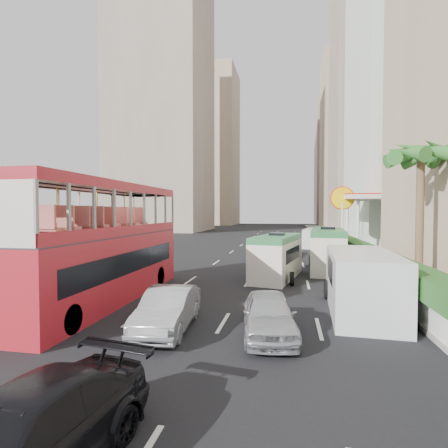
% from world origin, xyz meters
% --- Properties ---
extents(ground_plane, '(200.00, 200.00, 0.00)m').
position_xyz_m(ground_plane, '(0.00, 0.00, 0.00)').
color(ground_plane, black).
rests_on(ground_plane, ground).
extents(double_decker_bus, '(2.50, 11.00, 5.06)m').
position_xyz_m(double_decker_bus, '(-6.00, 0.00, 2.53)').
color(double_decker_bus, red).
rests_on(double_decker_bus, ground).
extents(car_silver_lane_a, '(1.72, 4.16, 1.34)m').
position_xyz_m(car_silver_lane_a, '(-2.03, -3.02, 0.00)').
color(car_silver_lane_a, '#B9BBC0').
rests_on(car_silver_lane_a, ground).
extents(car_silver_lane_b, '(2.05, 4.06, 1.33)m').
position_xyz_m(car_silver_lane_b, '(1.22, -2.92, 0.00)').
color(car_silver_lane_b, '#B9BBC0').
rests_on(car_silver_lane_b, ground).
extents(van_asset, '(3.16, 5.58, 1.47)m').
position_xyz_m(van_asset, '(0.70, 15.98, 0.00)').
color(van_asset, silver).
rests_on(van_asset, ground).
extents(minibus_near, '(2.96, 5.85, 2.48)m').
position_xyz_m(minibus_near, '(1.12, 6.56, 1.24)').
color(minibus_near, silver).
rests_on(minibus_near, ground).
extents(minibus_far, '(2.55, 6.24, 2.70)m').
position_xyz_m(minibus_far, '(4.28, 9.79, 1.35)').
color(minibus_far, silver).
rests_on(minibus_far, ground).
extents(panel_van_near, '(2.59, 5.86, 2.30)m').
position_xyz_m(panel_van_near, '(4.54, 0.25, 1.15)').
color(panel_van_near, silver).
rests_on(panel_van_near, ground).
extents(panel_van_far, '(2.63, 5.12, 1.96)m').
position_xyz_m(panel_van_far, '(4.38, 25.07, 0.98)').
color(panel_van_far, silver).
rests_on(panel_van_far, ground).
extents(sidewalk, '(6.00, 120.00, 0.18)m').
position_xyz_m(sidewalk, '(9.00, 25.00, 0.09)').
color(sidewalk, '#99968C').
rests_on(sidewalk, ground).
extents(kerb_wall, '(0.30, 44.00, 1.00)m').
position_xyz_m(kerb_wall, '(6.20, 14.00, 0.68)').
color(kerb_wall, silver).
rests_on(kerb_wall, sidewalk).
extents(hedge, '(1.10, 44.00, 0.70)m').
position_xyz_m(hedge, '(6.20, 14.00, 1.53)').
color(hedge, '#2D6626').
rests_on(hedge, kerb_wall).
extents(palm_tree, '(0.36, 0.36, 6.40)m').
position_xyz_m(palm_tree, '(7.80, 4.00, 3.38)').
color(palm_tree, brown).
rests_on(palm_tree, sidewalk).
extents(shell_station, '(6.50, 8.00, 5.50)m').
position_xyz_m(shell_station, '(10.00, 23.00, 2.75)').
color(shell_station, silver).
rests_on(shell_station, ground).
extents(tower_stripe, '(16.00, 18.00, 58.00)m').
position_xyz_m(tower_stripe, '(18.00, 34.00, 29.00)').
color(tower_stripe, white).
rests_on(tower_stripe, ground).
extents(tower_mid, '(16.00, 16.00, 50.00)m').
position_xyz_m(tower_mid, '(18.00, 58.00, 25.00)').
color(tower_mid, gray).
rests_on(tower_mid, ground).
extents(tower_far_a, '(14.00, 14.00, 44.00)m').
position_xyz_m(tower_far_a, '(17.00, 82.00, 22.00)').
color(tower_far_a, tan).
rests_on(tower_far_a, ground).
extents(tower_far_b, '(14.00, 14.00, 40.00)m').
position_xyz_m(tower_far_b, '(17.00, 104.00, 20.00)').
color(tower_far_b, gray).
rests_on(tower_far_b, ground).
extents(tower_left_a, '(18.00, 18.00, 52.00)m').
position_xyz_m(tower_left_a, '(-24.00, 55.00, 26.00)').
color(tower_left_a, gray).
rests_on(tower_left_a, ground).
extents(tower_left_b, '(16.00, 16.00, 46.00)m').
position_xyz_m(tower_left_b, '(-22.00, 90.00, 23.00)').
color(tower_left_b, tan).
rests_on(tower_left_b, ground).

